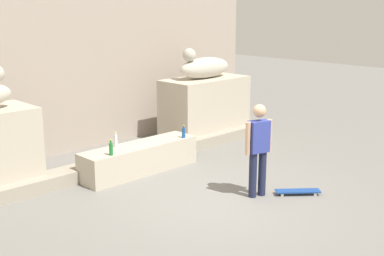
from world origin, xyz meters
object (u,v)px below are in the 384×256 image
Objects in this scene: skater at (258,146)px; bottle_green at (111,149)px; statue_reclining_right at (204,67)px; skateboard at (298,191)px; bottle_blue at (184,133)px; bottle_clear at (116,141)px.

skater is 5.47× the size of bottle_green.
statue_reclining_right is 5.25× the size of bottle_green.
skateboard is at bearing -23.13° from skater.
skater is 6.04× the size of bottle_blue.
bottle_clear is at bearing 128.87° from skater.
statue_reclining_right reaches higher than skater.
skateboard is 2.66× the size of bottle_blue.
skater is at bearing -178.59° from skateboard.
bottle_green is (-1.52, 2.28, -0.21)m from skater.
skater reaches higher than bottle_green.
bottle_clear is at bearing 163.42° from bottle_blue.
statue_reclining_right is 5.19× the size of bottle_clear.
bottle_green is (-3.75, -1.26, -1.10)m from statue_reclining_right.
bottle_clear is at bearing 14.09° from statue_reclining_right.
skateboard is (-1.66, -4.02, -1.75)m from statue_reclining_right.
skater reaches higher than skateboard.
bottle_blue is at bearing -16.58° from bottle_clear.
bottle_blue is at bearing 136.14° from skateboard.
skater is at bearing -67.53° from bottle_clear.
bottle_green is at bearing 179.46° from bottle_blue.
statue_reclining_right is 2.55m from bottle_blue.
statue_reclining_right is 0.96× the size of skater.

